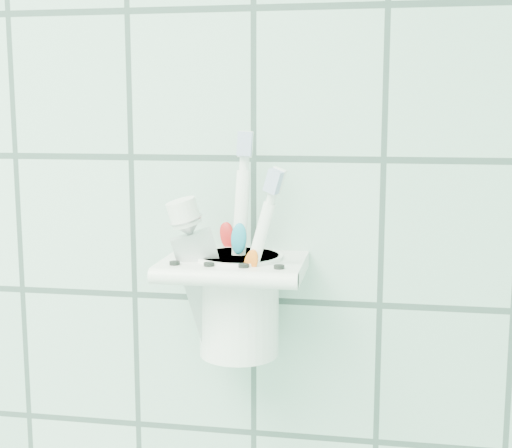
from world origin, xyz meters
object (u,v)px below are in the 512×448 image
toothbrush_pink (244,237)px  toothpaste_tube (224,260)px  holder_bracket (234,268)px  cup (239,301)px  toothbrush_orange (228,254)px  toothbrush_blue (232,241)px

toothbrush_pink → toothpaste_tube: size_ratio=1.29×
holder_bracket → cup: (0.00, 0.00, -0.03)m
toothpaste_tube → toothbrush_orange: bearing=-70.6°
holder_bracket → toothbrush_pink: (0.01, 0.02, 0.03)m
cup → toothbrush_blue: (-0.00, -0.01, 0.06)m
toothbrush_pink → toothbrush_orange: (-0.01, -0.04, -0.01)m
toothbrush_blue → toothbrush_orange: (-0.00, -0.01, -0.01)m
toothbrush_blue → toothpaste_tube: toothbrush_blue is taller
toothbrush_pink → holder_bracket: bearing=-98.1°
toothpaste_tube → holder_bracket: bearing=9.4°
toothpaste_tube → toothbrush_pink: bearing=48.1°
toothbrush_blue → toothpaste_tube: 0.02m
cup → toothpaste_tube: size_ratio=0.62×
cup → toothbrush_orange: (-0.01, -0.02, 0.05)m
cup → toothbrush_pink: 0.06m
holder_bracket → toothbrush_blue: 0.03m
toothbrush_orange → toothpaste_tube: 0.01m
cup → toothbrush_blue: size_ratio=0.47×
holder_bracket → cup: same height
holder_bracket → toothbrush_pink: 0.04m
holder_bracket → toothpaste_tube: (-0.01, -0.00, 0.01)m
toothbrush_pink → toothbrush_blue: bearing=-98.1°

